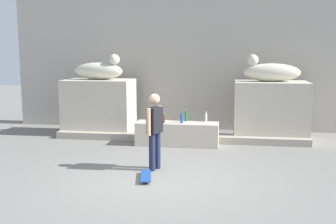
{
  "coord_description": "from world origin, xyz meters",
  "views": [
    {
      "loc": [
        1.38,
        -7.86,
        2.6
      ],
      "look_at": [
        -0.08,
        1.77,
        1.1
      ],
      "focal_mm": 43.37,
      "sensor_mm": 36.0,
      "label": 1
    }
  ],
  "objects_px": {
    "bottle_brown": "(164,119)",
    "bottle_green": "(186,116)",
    "statue_reclining_left": "(99,70)",
    "bottle_blue": "(182,118)",
    "bottle_clear": "(206,118)",
    "skater": "(155,128)",
    "statue_reclining_right": "(271,72)",
    "skateboard": "(146,176)"
  },
  "relations": [
    {
      "from": "bottle_clear",
      "to": "bottle_green",
      "type": "xyz_separation_m",
      "value": [
        -0.55,
        0.01,
        0.02
      ]
    },
    {
      "from": "statue_reclining_left",
      "to": "statue_reclining_right",
      "type": "xyz_separation_m",
      "value": [
        5.1,
        0.01,
        0.0
      ]
    },
    {
      "from": "statue_reclining_right",
      "to": "bottle_brown",
      "type": "height_order",
      "value": "statue_reclining_right"
    },
    {
      "from": "bottle_green",
      "to": "bottle_blue",
      "type": "bearing_deg",
      "value": -106.7
    },
    {
      "from": "statue_reclining_right",
      "to": "skater",
      "type": "bearing_deg",
      "value": 52.63
    },
    {
      "from": "bottle_blue",
      "to": "bottle_green",
      "type": "bearing_deg",
      "value": 73.3
    },
    {
      "from": "bottle_green",
      "to": "skater",
      "type": "bearing_deg",
      "value": -99.08
    },
    {
      "from": "bottle_green",
      "to": "bottle_brown",
      "type": "bearing_deg",
      "value": -146.26
    },
    {
      "from": "statue_reclining_left",
      "to": "skateboard",
      "type": "relative_size",
      "value": 2.03
    },
    {
      "from": "statue_reclining_left",
      "to": "skater",
      "type": "distance_m",
      "value": 4.34
    },
    {
      "from": "skater",
      "to": "bottle_blue",
      "type": "bearing_deg",
      "value": -163.68
    },
    {
      "from": "skateboard",
      "to": "bottle_green",
      "type": "xyz_separation_m",
      "value": [
        0.47,
        3.24,
        0.71
      ]
    },
    {
      "from": "skater",
      "to": "bottle_green",
      "type": "relative_size",
      "value": 5.11
    },
    {
      "from": "bottle_clear",
      "to": "bottle_green",
      "type": "distance_m",
      "value": 0.55
    },
    {
      "from": "skater",
      "to": "bottle_blue",
      "type": "distance_m",
      "value": 2.3
    },
    {
      "from": "bottle_brown",
      "to": "bottle_green",
      "type": "distance_m",
      "value": 0.68
    },
    {
      "from": "bottle_brown",
      "to": "bottle_blue",
      "type": "xyz_separation_m",
      "value": [
        0.48,
        0.09,
        0.02
      ]
    },
    {
      "from": "bottle_brown",
      "to": "bottle_blue",
      "type": "height_order",
      "value": "bottle_blue"
    },
    {
      "from": "statue_reclining_left",
      "to": "bottle_green",
      "type": "relative_size",
      "value": 5.12
    },
    {
      "from": "statue_reclining_left",
      "to": "statue_reclining_right",
      "type": "distance_m",
      "value": 5.1
    },
    {
      "from": "skater",
      "to": "bottle_green",
      "type": "distance_m",
      "value": 2.6
    },
    {
      "from": "skateboard",
      "to": "bottle_green",
      "type": "bearing_deg",
      "value": 160.58
    },
    {
      "from": "bottle_clear",
      "to": "bottle_green",
      "type": "height_order",
      "value": "bottle_green"
    },
    {
      "from": "bottle_green",
      "to": "bottle_blue",
      "type": "relative_size",
      "value": 1.06
    },
    {
      "from": "bottle_brown",
      "to": "bottle_clear",
      "type": "bearing_deg",
      "value": 18.24
    },
    {
      "from": "skater",
      "to": "bottle_clear",
      "type": "distance_m",
      "value": 2.73
    },
    {
      "from": "statue_reclining_left",
      "to": "bottle_brown",
      "type": "height_order",
      "value": "statue_reclining_left"
    },
    {
      "from": "statue_reclining_left",
      "to": "skater",
      "type": "xyz_separation_m",
      "value": [
        2.36,
        -3.49,
        -1.05
      ]
    },
    {
      "from": "skateboard",
      "to": "bottle_clear",
      "type": "height_order",
      "value": "bottle_clear"
    },
    {
      "from": "skater",
      "to": "bottle_brown",
      "type": "distance_m",
      "value": 2.2
    },
    {
      "from": "statue_reclining_right",
      "to": "bottle_green",
      "type": "xyz_separation_m",
      "value": [
        -2.33,
        -0.93,
        -1.21
      ]
    },
    {
      "from": "bottle_brown",
      "to": "bottle_blue",
      "type": "distance_m",
      "value": 0.49
    },
    {
      "from": "statue_reclining_left",
      "to": "bottle_clear",
      "type": "relative_size",
      "value": 5.73
    },
    {
      "from": "statue_reclining_left",
      "to": "skateboard",
      "type": "bearing_deg",
      "value": -51.28
    },
    {
      "from": "bottle_blue",
      "to": "skateboard",
      "type": "bearing_deg",
      "value": -97.45
    },
    {
      "from": "bottle_clear",
      "to": "bottle_blue",
      "type": "xyz_separation_m",
      "value": [
        -0.64,
        -0.28,
        0.01
      ]
    },
    {
      "from": "statue_reclining_left",
      "to": "bottle_green",
      "type": "bearing_deg",
      "value": -8.6
    },
    {
      "from": "statue_reclining_left",
      "to": "bottle_green",
      "type": "distance_m",
      "value": 3.16
    },
    {
      "from": "bottle_clear",
      "to": "bottle_brown",
      "type": "xyz_separation_m",
      "value": [
        -1.12,
        -0.37,
        -0.01
      ]
    },
    {
      "from": "bottle_brown",
      "to": "skater",
      "type": "bearing_deg",
      "value": -85.82
    },
    {
      "from": "statue_reclining_right",
      "to": "bottle_blue",
      "type": "distance_m",
      "value": 2.97
    },
    {
      "from": "statue_reclining_right",
      "to": "skateboard",
      "type": "xyz_separation_m",
      "value": [
        -2.8,
        -4.18,
        -1.91
      ]
    }
  ]
}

